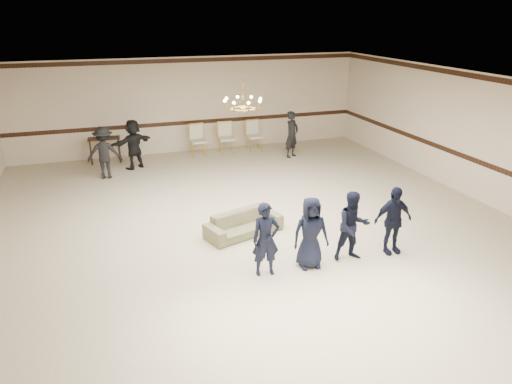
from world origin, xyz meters
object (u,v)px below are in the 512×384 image
(settee, at_px, (244,224))
(banquet_chair_mid, at_px, (227,138))
(boy_b, at_px, (311,233))
(adult_right, at_px, (292,134))
(boy_c, at_px, (353,226))
(banquet_chair_left, at_px, (198,141))
(chandelier, at_px, (243,94))
(banquet_chair_right, at_px, (254,136))
(adult_mid, at_px, (134,144))
(boy_a, at_px, (266,239))
(boy_d, at_px, (393,220))
(adult_left, at_px, (104,153))
(console_table, at_px, (105,150))

(settee, relative_size, banquet_chair_mid, 1.66)
(boy_b, xyz_separation_m, adult_right, (2.57, 7.06, 0.06))
(boy_c, distance_m, banquet_chair_left, 8.29)
(chandelier, distance_m, boy_c, 3.86)
(boy_b, xyz_separation_m, settee, (-0.77, 1.77, -0.45))
(banquet_chair_left, bearing_deg, chandelier, -95.59)
(settee, bearing_deg, banquet_chair_right, 51.89)
(adult_right, bearing_deg, boy_c, -135.88)
(adult_mid, height_order, adult_right, same)
(chandelier, relative_size, boy_a, 0.67)
(boy_a, bearing_deg, adult_right, 69.22)
(boy_d, height_order, adult_left, adult_left)
(settee, height_order, banquet_chair_mid, banquet_chair_mid)
(banquet_chair_left, bearing_deg, adult_mid, -166.49)
(adult_left, bearing_deg, settee, 128.65)
(adult_mid, bearing_deg, adult_right, 146.27)
(settee, bearing_deg, console_table, 93.87)
(boy_b, xyz_separation_m, boy_d, (1.80, 0.00, 0.00))
(boy_b, distance_m, console_table, 9.04)
(boy_c, bearing_deg, banquet_chair_right, 90.82)
(console_table, bearing_deg, banquet_chair_mid, 0.29)
(chandelier, xyz_separation_m, adult_mid, (-2.12, 4.54, -2.11))
(boy_a, xyz_separation_m, adult_left, (-2.53, 6.76, 0.06))
(console_table, bearing_deg, banquet_chair_left, -0.67)
(boy_a, bearing_deg, banquet_chair_left, 91.69)
(boy_d, bearing_deg, banquet_chair_right, 92.93)
(boy_b, bearing_deg, boy_a, -173.94)
(adult_right, relative_size, banquet_chair_right, 1.48)
(banquet_chair_left, relative_size, banquet_chair_mid, 1.00)
(boy_a, relative_size, boy_c, 1.00)
(adult_right, bearing_deg, boy_b, -142.57)
(adult_left, xyz_separation_m, adult_mid, (0.90, 0.70, 0.00))
(boy_b, height_order, banquet_chair_right, boy_b)
(banquet_chair_left, height_order, banquet_chair_right, same)
(console_table, bearing_deg, banquet_chair_right, 0.86)
(boy_a, bearing_deg, adult_mid, 107.74)
(boy_c, distance_m, adult_mid, 8.21)
(chandelier, distance_m, console_table, 6.69)
(boy_d, height_order, settee, boy_d)
(boy_d, xyz_separation_m, banquet_chair_right, (-0.17, 8.19, -0.18))
(chandelier, height_order, adult_left, chandelier)
(adult_left, xyz_separation_m, banquet_chair_left, (3.06, 1.43, -0.25))
(chandelier, height_order, boy_d, chandelier)
(boy_c, bearing_deg, settee, 139.22)
(adult_left, bearing_deg, banquet_chair_right, -153.65)
(adult_right, bearing_deg, console_table, 134.84)
(banquet_chair_mid, bearing_deg, adult_mid, -163.32)
(adult_mid, distance_m, banquet_chair_mid, 3.25)
(adult_left, xyz_separation_m, banquet_chair_mid, (4.06, 1.43, -0.25))
(adult_left, distance_m, adult_right, 6.01)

